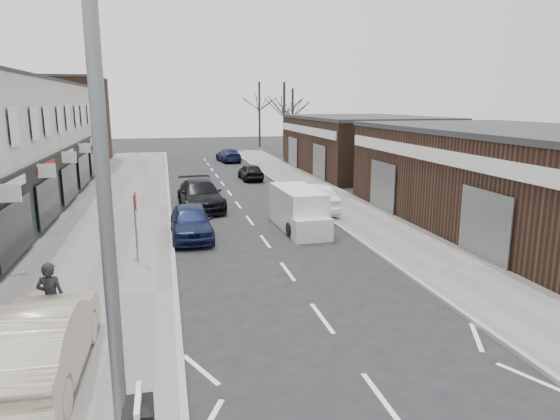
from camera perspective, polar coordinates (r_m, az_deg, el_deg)
pavement_left at (r=29.04m, az=-18.09°, el=0.06°), size 5.50×64.00×0.12m
pavement_right at (r=30.53m, az=5.94°, el=1.18°), size 3.50×64.00×0.12m
brick_block_far at (r=52.22m, az=-23.77°, el=9.16°), size 8.00×10.00×8.00m
right_unit_near at (r=26.46m, az=25.90°, el=3.12°), size 10.00×18.00×4.50m
right_unit_far at (r=43.74m, az=9.33°, el=7.32°), size 10.00×16.00×4.50m
tree_far_a at (r=56.18m, az=0.47°, el=6.23°), size 3.60×3.60×8.00m
tree_far_b at (r=62.57m, az=1.42°, el=6.84°), size 3.60×3.60×7.50m
tree_far_c at (r=67.75m, az=-2.33°, el=7.25°), size 3.60×3.60×8.50m
street_lamp at (r=5.68m, az=-17.49°, el=-1.17°), size 2.23×0.22×8.00m
warning_sign at (r=18.72m, az=-16.17°, el=0.41°), size 0.12×0.80×2.70m
white_van at (r=23.53m, az=2.17°, el=0.01°), size 1.89×4.96×1.91m
sedan_on_pavement at (r=11.94m, az=-26.06°, el=-13.33°), size 1.93×5.25×1.72m
pedestrian at (r=14.02m, az=-24.72°, el=-9.07°), size 0.74×0.55×1.87m
parked_car_left_a at (r=22.24m, az=-10.14°, el=-1.30°), size 1.80×4.41×1.50m
parked_car_left_b at (r=28.32m, az=-9.08°, el=1.73°), size 2.61×5.59×1.58m
parked_car_right_a at (r=26.99m, az=3.46°, el=1.34°), size 1.90×4.86×1.58m
parked_car_right_b at (r=38.49m, az=-3.39°, el=4.39°), size 1.64×3.81×1.28m
parked_car_right_c at (r=50.57m, az=-5.90°, el=6.26°), size 2.33×4.78×1.34m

